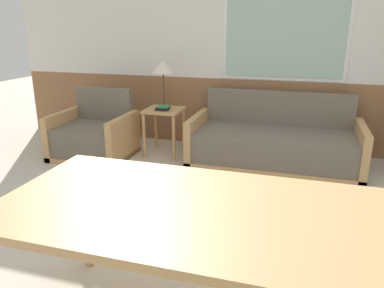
{
  "coord_description": "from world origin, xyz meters",
  "views": [
    {
      "loc": [
        0.37,
        -2.18,
        1.56
      ],
      "look_at": [
        -0.57,
        0.97,
        0.51
      ],
      "focal_mm": 35.0,
      "sensor_mm": 36.0,
      "label": 1
    }
  ],
  "objects_px": {
    "dining_table": "(193,220)",
    "table_lamp": "(163,68)",
    "armchair": "(94,137)",
    "side_table": "(164,119)",
    "couch": "(274,144)"
  },
  "relations": [
    {
      "from": "couch",
      "to": "table_lamp",
      "type": "height_order",
      "value": "table_lamp"
    },
    {
      "from": "side_table",
      "to": "dining_table",
      "type": "distance_m",
      "value": 2.96
    },
    {
      "from": "table_lamp",
      "to": "dining_table",
      "type": "bearing_deg",
      "value": -66.71
    },
    {
      "from": "side_table",
      "to": "dining_table",
      "type": "bearing_deg",
      "value": -66.56
    },
    {
      "from": "couch",
      "to": "armchair",
      "type": "bearing_deg",
      "value": -170.15
    },
    {
      "from": "couch",
      "to": "table_lamp",
      "type": "relative_size",
      "value": 3.35
    },
    {
      "from": "side_table",
      "to": "dining_table",
      "type": "relative_size",
      "value": 0.32
    },
    {
      "from": "side_table",
      "to": "table_lamp",
      "type": "relative_size",
      "value": 1.02
    },
    {
      "from": "dining_table",
      "to": "table_lamp",
      "type": "bearing_deg",
      "value": 113.29
    },
    {
      "from": "armchair",
      "to": "side_table",
      "type": "distance_m",
      "value": 0.89
    },
    {
      "from": "armchair",
      "to": "dining_table",
      "type": "relative_size",
      "value": 0.5
    },
    {
      "from": "couch",
      "to": "dining_table",
      "type": "height_order",
      "value": "couch"
    },
    {
      "from": "couch",
      "to": "side_table",
      "type": "xyz_separation_m",
      "value": [
        -1.34,
        -0.06,
        0.22
      ]
    },
    {
      "from": "armchair",
      "to": "side_table",
      "type": "height_order",
      "value": "armchair"
    },
    {
      "from": "dining_table",
      "to": "side_table",
      "type": "bearing_deg",
      "value": 113.44
    }
  ]
}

